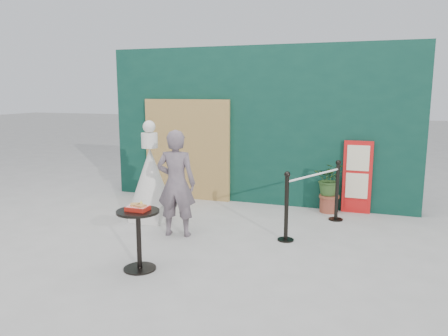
# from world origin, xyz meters

# --- Properties ---
(ground) EXTENTS (60.00, 60.00, 0.00)m
(ground) POSITION_xyz_m (0.00, 0.00, 0.00)
(ground) COLOR #ADAAA5
(ground) RESTS_ON ground
(back_wall) EXTENTS (6.00, 0.30, 3.00)m
(back_wall) POSITION_xyz_m (0.00, 3.15, 1.50)
(back_wall) COLOR #0A3027
(back_wall) RESTS_ON ground
(bamboo_fence) EXTENTS (1.80, 0.08, 2.00)m
(bamboo_fence) POSITION_xyz_m (-1.40, 2.94, 1.00)
(bamboo_fence) COLOR tan
(bamboo_fence) RESTS_ON ground
(woman) EXTENTS (0.65, 0.48, 1.61)m
(woman) POSITION_xyz_m (-0.60, 0.76, 0.81)
(woman) COLOR slate
(woman) RESTS_ON ground
(menu_board) EXTENTS (0.50, 0.07, 1.30)m
(menu_board) POSITION_xyz_m (1.90, 2.95, 0.65)
(menu_board) COLOR red
(menu_board) RESTS_ON ground
(statue) EXTENTS (0.66, 0.66, 1.69)m
(statue) POSITION_xyz_m (-1.35, 1.33, 0.69)
(statue) COLOR silver
(statue) RESTS_ON ground
(cafe_table) EXTENTS (0.52, 0.52, 0.75)m
(cafe_table) POSITION_xyz_m (-0.48, -0.57, 0.50)
(cafe_table) COLOR black
(cafe_table) RESTS_ON ground
(food_basket) EXTENTS (0.26, 0.19, 0.11)m
(food_basket) POSITION_xyz_m (-0.48, -0.56, 0.79)
(food_basket) COLOR #AB1C12
(food_basket) RESTS_ON cafe_table
(planter) EXTENTS (0.53, 0.46, 0.91)m
(planter) POSITION_xyz_m (1.44, 2.83, 0.53)
(planter) COLOR #973D31
(planter) RESTS_ON ground
(stanchion_barrier) EXTENTS (0.84, 1.54, 1.03)m
(stanchion_barrier) POSITION_xyz_m (1.31, 1.72, 0.49)
(stanchion_barrier) COLOR black
(stanchion_barrier) RESTS_ON ground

